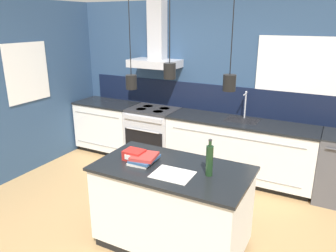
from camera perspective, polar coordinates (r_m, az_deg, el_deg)
The scene contains 11 objects.
ground_plane at distance 4.04m, azimuth -3.78°, elevation -16.84°, with size 16.00×16.00×0.00m, color tan.
wall_back at distance 5.22m, azimuth 6.99°, elevation 7.42°, with size 5.60×2.33×2.60m.
wall_left at distance 5.55m, azimuth -22.12°, elevation 6.34°, with size 0.08×3.80×2.60m.
counter_run_left at distance 6.04m, azimuth -10.30°, elevation -0.04°, with size 1.09×0.64×0.91m.
counter_run_sink at distance 5.00m, azimuth 12.24°, elevation -4.04°, with size 2.17×0.64×1.32m.
oven_range at distance 5.53m, azimuth -2.61°, elevation -1.53°, with size 0.80×0.66×0.91m.
kitchen_island at distance 3.49m, azimuth 0.68°, elevation -13.90°, with size 1.55×0.85×0.91m.
bottle_on_island at distance 3.07m, azimuth 7.23°, elevation -5.93°, with size 0.07×0.07×0.36m.
book_stack at distance 3.38m, azimuth -4.23°, elevation -5.66°, with size 0.28×0.32×0.08m.
red_supply_box at distance 3.44m, azimuth -5.91°, elevation -5.04°, with size 0.21×0.17×0.10m.
paper_pile at distance 3.12m, azimuth 0.81°, elevation -8.43°, with size 0.39×0.31×0.01m.
Camera 1 is at (1.77, -2.80, 2.30)m, focal length 35.00 mm.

